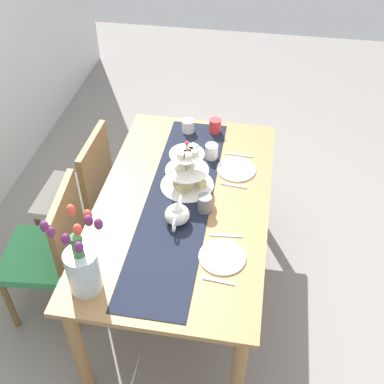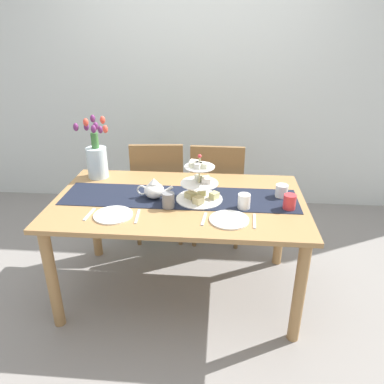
{
  "view_description": "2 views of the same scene",
  "coord_description": "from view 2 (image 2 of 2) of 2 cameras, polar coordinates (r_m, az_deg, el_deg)",
  "views": [
    {
      "loc": [
        -1.89,
        -0.37,
        2.51
      ],
      "look_at": [
        0.01,
        -0.05,
        0.8
      ],
      "focal_mm": 45.0,
      "sensor_mm": 36.0,
      "label": 1
    },
    {
      "loc": [
        0.26,
        -2.13,
        1.76
      ],
      "look_at": [
        0.08,
        0.01,
        0.78
      ],
      "focal_mm": 34.42,
      "sensor_mm": 36.0,
      "label": 2
    }
  ],
  "objects": [
    {
      "name": "tiered_cake_stand",
      "position": [
        2.33,
        1.21,
        0.99
      ],
      "size": [
        0.3,
        0.3,
        0.3
      ],
      "color": "beige",
      "rests_on": "table_runner"
    },
    {
      "name": "mug_white_text",
      "position": [
        2.26,
        8.07,
        -1.46
      ],
      "size": [
        0.08,
        0.08,
        0.09
      ],
      "primitive_type": "cylinder",
      "color": "white",
      "rests_on": "dining_table"
    },
    {
      "name": "tulip_vase",
      "position": [
        2.76,
        -14.55,
        5.2
      ],
      "size": [
        0.23,
        0.24,
        0.45
      ],
      "color": "silver",
      "rests_on": "dining_table"
    },
    {
      "name": "mug_orange",
      "position": [
        2.31,
        14.88,
        -1.52
      ],
      "size": [
        0.08,
        0.08,
        0.09
      ],
      "primitive_type": "cylinder",
      "color": "red",
      "rests_on": "dining_table"
    },
    {
      "name": "fork_left",
      "position": [
        2.27,
        -15.62,
        -3.35
      ],
      "size": [
        0.03,
        0.15,
        0.01
      ],
      "primitive_type": "cube",
      "rotation": [
        0.0,
        0.0,
        -0.08
      ],
      "color": "silver",
      "rests_on": "dining_table"
    },
    {
      "name": "mug_grey",
      "position": [
        2.25,
        -3.7,
        -1.26
      ],
      "size": [
        0.08,
        0.08,
        0.09
      ],
      "primitive_type": "cylinder",
      "color": "slate",
      "rests_on": "table_runner"
    },
    {
      "name": "cream_jug",
      "position": [
        2.46,
        13.71,
        0.15
      ],
      "size": [
        0.08,
        0.08,
        0.08
      ],
      "primitive_type": "cylinder",
      "color": "white",
      "rests_on": "dining_table"
    },
    {
      "name": "chair_left",
      "position": [
        3.14,
        -5.17,
        0.81
      ],
      "size": [
        0.46,
        0.46,
        0.91
      ],
      "color": "brown",
      "rests_on": "ground_plane"
    },
    {
      "name": "dinner_plate_left",
      "position": [
        2.22,
        -12.11,
        -3.5
      ],
      "size": [
        0.23,
        0.23,
        0.01
      ],
      "primitive_type": "cylinder",
      "color": "white",
      "rests_on": "dining_table"
    },
    {
      "name": "teapot",
      "position": [
        2.38,
        -5.91,
        0.34
      ],
      "size": [
        0.24,
        0.13,
        0.14
      ],
      "color": "white",
      "rests_on": "table_runner"
    },
    {
      "name": "room_wall_rear",
      "position": [
        3.74,
        0.77,
        17.47
      ],
      "size": [
        6.0,
        0.08,
        2.6
      ],
      "primitive_type": "cube",
      "color": "silver",
      "rests_on": "ground_plane"
    },
    {
      "name": "ground_plane",
      "position": [
        2.78,
        -1.77,
        -14.82
      ],
      "size": [
        8.0,
        8.0,
        0.0
      ],
      "primitive_type": "plane",
      "color": "gray"
    },
    {
      "name": "dinner_plate_right",
      "position": [
        2.13,
        5.78,
        -4.29
      ],
      "size": [
        0.23,
        0.23,
        0.01
      ],
      "primitive_type": "cylinder",
      "color": "white",
      "rests_on": "dining_table"
    },
    {
      "name": "table_runner",
      "position": [
        2.4,
        -1.94,
        -0.8
      ],
      "size": [
        1.52,
        0.35,
        0.0
      ],
      "primitive_type": "cube",
      "color": "black",
      "rests_on": "dining_table"
    },
    {
      "name": "fork_right",
      "position": [
        2.14,
        1.88,
        -4.19
      ],
      "size": [
        0.03,
        0.15,
        0.01
      ],
      "primitive_type": "cube",
      "rotation": [
        0.0,
        0.0,
        -0.1
      ],
      "color": "silver",
      "rests_on": "dining_table"
    },
    {
      "name": "knife_right",
      "position": [
        2.14,
        9.66,
        -4.45
      ],
      "size": [
        0.02,
        0.17,
        0.01
      ],
      "primitive_type": "cube",
      "rotation": [
        0.0,
        0.0,
        -0.06
      ],
      "color": "silver",
      "rests_on": "dining_table"
    },
    {
      "name": "chair_right",
      "position": [
        3.09,
        3.87,
        0.5
      ],
      "size": [
        0.43,
        0.43,
        0.91
      ],
      "color": "brown",
      "rests_on": "ground_plane"
    },
    {
      "name": "knife_left",
      "position": [
        2.19,
        -8.46,
        -3.74
      ],
      "size": [
        0.03,
        0.17,
        0.01
      ],
      "primitive_type": "cube",
      "rotation": [
        0.0,
        0.0,
        0.09
      ],
      "color": "silver",
      "rests_on": "dining_table"
    },
    {
      "name": "dining_table",
      "position": [
        2.43,
        -1.97,
        -3.22
      ],
      "size": [
        1.62,
        0.93,
        0.73
      ],
      "color": "#A37747",
      "rests_on": "ground_plane"
    }
  ]
}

